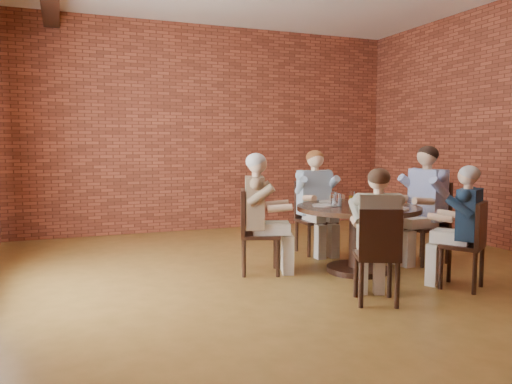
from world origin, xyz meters
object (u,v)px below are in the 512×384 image
object	(u,v)px
dining_table	(358,226)
chair_a	(429,219)
smartphone	(399,207)
chair_c	(252,228)
chair_e	(470,241)
diner_c	(260,214)
chair_b	(313,214)
diner_e	(463,228)
diner_d	(377,236)
chair_d	(378,252)
diner_a	(423,205)
diner_b	(316,202)

from	to	relation	value
dining_table	chair_a	size ratio (longest dim) A/B	1.40
smartphone	chair_a	bearing A→B (deg)	45.17
chair_c	chair_e	distance (m)	2.25
smartphone	diner_c	bearing A→B (deg)	169.95
diner_c	smartphone	world-z (taller)	diner_c
chair_b	diner_e	distance (m)	2.14
diner_d	smartphone	xyz separation A→B (m)	(0.78, 0.70, 0.14)
dining_table	diner_e	xyz separation A→B (m)	(0.61, -0.93, 0.08)
chair_c	diner_c	distance (m)	0.18
diner_c	chair_b	bearing A→B (deg)	-35.26
chair_d	smartphone	bearing A→B (deg)	-112.15
diner_a	diner_d	bearing A→B (deg)	-58.77
chair_b	diner_c	bearing A→B (deg)	-142.89
dining_table	chair_c	distance (m)	1.19
chair_c	diner_d	xyz separation A→B (m)	(0.67, -1.40, 0.10)
chair_b	diner_c	distance (m)	1.33
diner_c	chair_e	bearing A→B (deg)	-109.60
dining_table	diner_d	world-z (taller)	diner_d
chair_a	diner_a	distance (m)	0.20
diner_a	diner_d	distance (m)	1.84
diner_b	smartphone	xyz separation A→B (m)	(0.30, -1.35, 0.08)
diner_a	chair_e	size ratio (longest dim) A/B	1.61
dining_table	smartphone	size ratio (longest dim) A/B	9.33
chair_b	chair_a	bearing A→B (deg)	-41.91
chair_b	diner_c	xyz separation A→B (m)	(-1.07, -0.77, 0.15)
chair_e	chair_d	bearing A→B (deg)	-29.15
chair_c	chair_e	xyz separation A→B (m)	(1.77, -1.38, -0.03)
chair_d	chair_e	size ratio (longest dim) A/B	1.00
diner_a	diner_c	size ratio (longest dim) A/B	1.06
chair_e	diner_e	world-z (taller)	diner_e
diner_a	diner_b	size ratio (longest dim) A/B	1.04
chair_b	diner_d	distance (m)	2.19
diner_d	chair_e	size ratio (longest dim) A/B	1.39
diner_a	chair_e	bearing A→B (deg)	-23.86
dining_table	diner_a	world-z (taller)	diner_a
diner_b	chair_e	world-z (taller)	diner_b
chair_e	chair_a	bearing A→B (deg)	-144.93
diner_b	diner_d	world-z (taller)	diner_b
chair_d	diner_e	world-z (taller)	diner_e
chair_a	chair_c	size ratio (longest dim) A/B	1.05
diner_b	chair_d	xyz separation A→B (m)	(-0.51, -2.11, -0.20)
diner_a	dining_table	bearing A→B (deg)	-90.00
chair_c	diner_c	xyz separation A→B (m)	(0.08, -0.03, 0.16)
chair_a	diner_e	distance (m)	1.16
chair_c	smartphone	world-z (taller)	chair_c
chair_c	chair_b	bearing A→B (deg)	-38.21
chair_a	diner_a	bearing A→B (deg)	-90.00
dining_table	chair_c	bearing A→B (deg)	161.07
dining_table	chair_e	bearing A→B (deg)	-56.68
chair_b	chair_c	distance (m)	1.37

